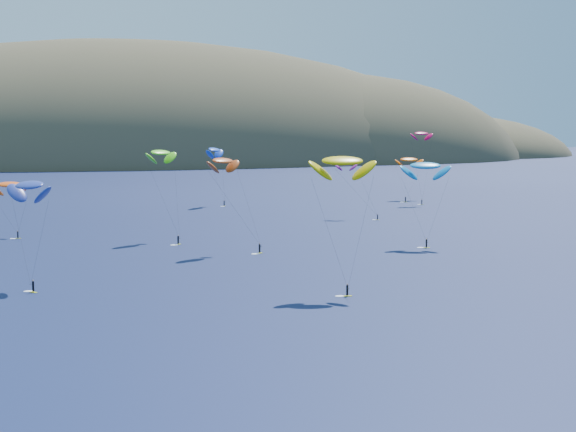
% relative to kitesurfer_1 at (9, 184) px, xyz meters
% --- Properties ---
extents(ground, '(2800.00, 2800.00, 0.00)m').
position_rel_kitesurfer_1_xyz_m(ground, '(54.54, -133.85, -12.82)').
color(ground, black).
rests_on(ground, ground).
extents(island, '(730.00, 300.00, 210.00)m').
position_rel_kitesurfer_1_xyz_m(island, '(93.94, 428.50, -23.55)').
color(island, '#3D3526').
rests_on(island, ground).
extents(kitesurfer_1, '(9.46, 8.83, 15.35)m').
position_rel_kitesurfer_1_xyz_m(kitesurfer_1, '(0.00, 0.00, 0.00)').
color(kitesurfer_1, yellow).
rests_on(kitesurfer_1, ground).
extents(kitesurfer_2, '(11.42, 10.23, 24.54)m').
position_rel_kitesurfer_1_xyz_m(kitesurfer_2, '(56.25, -84.18, 8.71)').
color(kitesurfer_2, yellow).
rests_on(kitesurfer_2, ground).
extents(kitesurfer_3, '(9.76, 16.83, 23.39)m').
position_rel_kitesurfer_1_xyz_m(kitesurfer_3, '(35.48, -15.00, 8.00)').
color(kitesurfer_3, yellow).
rests_on(kitesurfer_3, ground).
extents(kitesurfer_4, '(9.82, 11.55, 21.85)m').
position_rel_kitesurfer_1_xyz_m(kitesurfer_4, '(64.28, 61.87, 6.20)').
color(kitesurfer_4, yellow).
rests_on(kitesurfer_4, ground).
extents(kitesurfer_5, '(11.93, 9.72, 21.27)m').
position_rel_kitesurfer_1_xyz_m(kitesurfer_5, '(91.96, -43.00, 5.40)').
color(kitesurfer_5, yellow).
rests_on(kitesurfer_5, ground).
extents(kitesurfer_6, '(10.37, 12.41, 17.56)m').
position_rel_kitesurfer_1_xyz_m(kitesurfer_6, '(94.49, 14.40, 2.93)').
color(kitesurfer_6, yellow).
rests_on(kitesurfer_6, ground).
extents(kitesurfer_8, '(8.22, 7.53, 26.82)m').
position_rel_kitesurfer_1_xyz_m(kitesurfer_8, '(135.28, 47.58, 11.68)').
color(kitesurfer_8, yellow).
rests_on(kitesurfer_8, ground).
extents(kitesurfer_9, '(12.20, 11.05, 22.24)m').
position_rel_kitesurfer_1_xyz_m(kitesurfer_9, '(45.75, -38.42, 6.89)').
color(kitesurfer_9, yellow).
rests_on(kitesurfer_9, ground).
extents(kitesurfer_10, '(10.02, 16.07, 19.90)m').
position_rel_kitesurfer_1_xyz_m(kitesurfer_10, '(6.04, -63.06, 4.23)').
color(kitesurfer_10, yellow).
rests_on(kitesurfer_10, ground).
extents(kitesurfer_11, '(12.27, 13.62, 17.68)m').
position_rel_kitesurfer_1_xyz_m(kitesurfer_11, '(137.63, 62.23, 1.93)').
color(kitesurfer_11, yellow).
rests_on(kitesurfer_11, ground).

